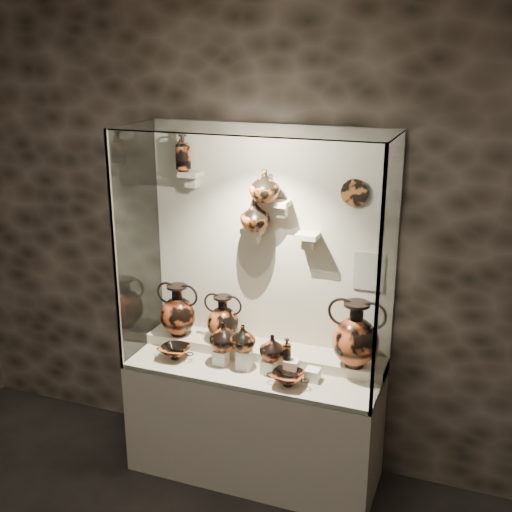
{
  "coord_description": "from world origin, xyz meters",
  "views": [
    {
      "loc": [
        1.38,
        -1.42,
        2.85
      ],
      "look_at": [
        0.01,
        2.2,
        1.6
      ],
      "focal_mm": 45.0,
      "sensor_mm": 36.0,
      "label": 1
    }
  ],
  "objects_px": {
    "jug_a": "(224,336)",
    "amphora_mid": "(223,318)",
    "lekythos_tall": "(183,150)",
    "ovoid_vase_a": "(255,215)",
    "jug_c": "(272,347)",
    "amphora_left": "(178,310)",
    "jug_b": "(243,338)",
    "kylix_left": "(175,351)",
    "lekythos_small": "(287,348)",
    "amphora_right": "(356,334)",
    "ovoid_vase_b": "(265,186)",
    "kylix_right": "(288,377)"
  },
  "relations": [
    {
      "from": "amphora_mid",
      "to": "ovoid_vase_b",
      "type": "height_order",
      "value": "ovoid_vase_b"
    },
    {
      "from": "kylix_right",
      "to": "ovoid_vase_a",
      "type": "relative_size",
      "value": 1.3
    },
    {
      "from": "amphora_left",
      "to": "jug_a",
      "type": "height_order",
      "value": "amphora_left"
    },
    {
      "from": "jug_a",
      "to": "kylix_left",
      "type": "bearing_deg",
      "value": 178.12
    },
    {
      "from": "lekythos_tall",
      "to": "ovoid_vase_a",
      "type": "xyz_separation_m",
      "value": [
        0.53,
        -0.04,
        -0.39
      ]
    },
    {
      "from": "amphora_mid",
      "to": "kylix_left",
      "type": "xyz_separation_m",
      "value": [
        -0.26,
        -0.24,
        -0.19
      ]
    },
    {
      "from": "ovoid_vase_b",
      "to": "ovoid_vase_a",
      "type": "bearing_deg",
      "value": -173.18
    },
    {
      "from": "amphora_left",
      "to": "ovoid_vase_a",
      "type": "relative_size",
      "value": 1.84
    },
    {
      "from": "jug_b",
      "to": "kylix_right",
      "type": "distance_m",
      "value": 0.41
    },
    {
      "from": "amphora_mid",
      "to": "amphora_right",
      "type": "distance_m",
      "value": 0.94
    },
    {
      "from": "kylix_left",
      "to": "jug_a",
      "type": "bearing_deg",
      "value": -5.17
    },
    {
      "from": "ovoid_vase_b",
      "to": "amphora_left",
      "type": "bearing_deg",
      "value": -167.37
    },
    {
      "from": "kylix_left",
      "to": "lekythos_tall",
      "type": "distance_m",
      "value": 1.36
    },
    {
      "from": "amphora_left",
      "to": "kylix_right",
      "type": "distance_m",
      "value": 0.99
    },
    {
      "from": "kylix_left",
      "to": "ovoid_vase_b",
      "type": "xyz_separation_m",
      "value": [
        0.55,
        0.28,
        1.14
      ]
    },
    {
      "from": "amphora_mid",
      "to": "ovoid_vase_a",
      "type": "xyz_separation_m",
      "value": [
        0.22,
        0.04,
        0.75
      ]
    },
    {
      "from": "lekythos_tall",
      "to": "ovoid_vase_b",
      "type": "bearing_deg",
      "value": -20.47
    },
    {
      "from": "jug_c",
      "to": "ovoid_vase_b",
      "type": "xyz_separation_m",
      "value": [
        -0.14,
        0.23,
        1.01
      ]
    },
    {
      "from": "jug_a",
      "to": "jug_c",
      "type": "relative_size",
      "value": 1.15
    },
    {
      "from": "amphora_left",
      "to": "ovoid_vase_a",
      "type": "height_order",
      "value": "ovoid_vase_a"
    },
    {
      "from": "amphora_mid",
      "to": "jug_a",
      "type": "bearing_deg",
      "value": -88.84
    },
    {
      "from": "amphora_left",
      "to": "lekythos_tall",
      "type": "xyz_separation_m",
      "value": [
        0.04,
        0.09,
        1.12
      ]
    },
    {
      "from": "kylix_left",
      "to": "ovoid_vase_a",
      "type": "relative_size",
      "value": 1.29
    },
    {
      "from": "jug_a",
      "to": "amphora_mid",
      "type": "bearing_deg",
      "value": 103.9
    },
    {
      "from": "amphora_right",
      "to": "lekythos_small",
      "type": "distance_m",
      "value": 0.45
    },
    {
      "from": "kylix_right",
      "to": "ovoid_vase_b",
      "type": "relative_size",
      "value": 1.29
    },
    {
      "from": "amphora_mid",
      "to": "lekythos_small",
      "type": "xyz_separation_m",
      "value": [
        0.54,
        -0.21,
        -0.04
      ]
    },
    {
      "from": "amphora_left",
      "to": "kylix_right",
      "type": "relative_size",
      "value": 1.42
    },
    {
      "from": "jug_a",
      "to": "kylix_left",
      "type": "distance_m",
      "value": 0.38
    },
    {
      "from": "amphora_left",
      "to": "kylix_left",
      "type": "bearing_deg",
      "value": -83.25
    },
    {
      "from": "lekythos_small",
      "to": "amphora_right",
      "type": "bearing_deg",
      "value": 28.7
    },
    {
      "from": "lekythos_small",
      "to": "lekythos_tall",
      "type": "xyz_separation_m",
      "value": [
        -0.84,
        0.28,
        1.18
      ]
    },
    {
      "from": "ovoid_vase_b",
      "to": "jug_c",
      "type": "bearing_deg",
      "value": -50.72
    },
    {
      "from": "amphora_right",
      "to": "kylix_right",
      "type": "xyz_separation_m",
      "value": [
        -0.36,
        -0.28,
        -0.24
      ]
    },
    {
      "from": "lekythos_small",
      "to": "kylix_left",
      "type": "distance_m",
      "value": 0.81
    },
    {
      "from": "amphora_mid",
      "to": "lekythos_tall",
      "type": "relative_size",
      "value": 1.2
    },
    {
      "from": "lekythos_small",
      "to": "ovoid_vase_a",
      "type": "xyz_separation_m",
      "value": [
        -0.31,
        0.25,
        0.79
      ]
    },
    {
      "from": "jug_a",
      "to": "jug_b",
      "type": "relative_size",
      "value": 1.12
    },
    {
      "from": "amphora_left",
      "to": "kylix_left",
      "type": "height_order",
      "value": "amphora_left"
    },
    {
      "from": "jug_b",
      "to": "ovoid_vase_b",
      "type": "relative_size",
      "value": 0.86
    },
    {
      "from": "amphora_mid",
      "to": "jug_c",
      "type": "xyz_separation_m",
      "value": [
        0.43,
        -0.19,
        -0.06
      ]
    },
    {
      "from": "amphora_left",
      "to": "jug_b",
      "type": "distance_m",
      "value": 0.6
    },
    {
      "from": "amphora_mid",
      "to": "kylix_right",
      "type": "height_order",
      "value": "amphora_mid"
    },
    {
      "from": "jug_c",
      "to": "lekythos_tall",
      "type": "xyz_separation_m",
      "value": [
        -0.73,
        0.26,
        1.2
      ]
    },
    {
      "from": "amphora_right",
      "to": "jug_a",
      "type": "distance_m",
      "value": 0.87
    },
    {
      "from": "kylix_left",
      "to": "lekythos_tall",
      "type": "xyz_separation_m",
      "value": [
        -0.05,
        0.31,
        1.32
      ]
    },
    {
      "from": "amphora_right",
      "to": "lekythos_tall",
      "type": "distance_m",
      "value": 1.65
    },
    {
      "from": "jug_c",
      "to": "amphora_left",
      "type": "bearing_deg",
      "value": 145.35
    },
    {
      "from": "amphora_mid",
      "to": "ovoid_vase_a",
      "type": "distance_m",
      "value": 0.79
    },
    {
      "from": "jug_c",
      "to": "lekythos_small",
      "type": "relative_size",
      "value": 1.07
    }
  ]
}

